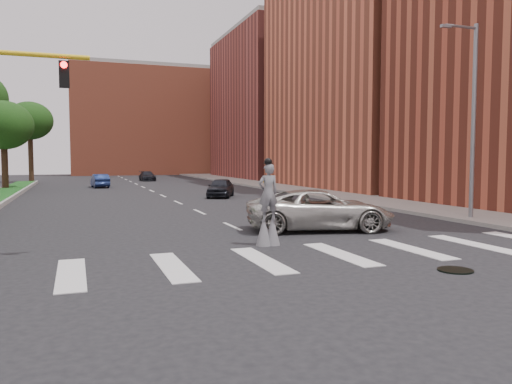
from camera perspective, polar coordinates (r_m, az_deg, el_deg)
name	(u,v)px	position (r m, az deg, el deg)	size (l,w,h in m)	color
ground_plane	(317,264)	(14.10, 7.01, -8.16)	(160.00, 160.00, 0.00)	black
median_curb	(0,206)	(32.68, -27.20, -1.40)	(0.20, 60.00, 0.28)	gray
sidewalk_right	(315,192)	(41.84, 6.79, 0.03)	(5.00, 90.00, 0.18)	gray
manhole	(455,270)	(14.15, 21.83, -8.30)	(0.90, 0.90, 0.04)	black
building_mid	(381,64)	(51.65, 14.06, 13.96)	(16.00, 22.00, 24.00)	#C85C3E
building_far	(284,108)	(72.40, 3.22, 9.57)	(16.00, 22.00, 20.00)	brown
building_backdrop	(148,123)	(91.31, -12.25, 7.70)	(26.00, 14.00, 18.00)	#C85C3E
streetlight	(472,115)	(25.15, 23.46, 8.08)	(2.05, 0.20, 9.00)	slate
stilt_performer	(268,210)	(16.70, 1.39, -2.02)	(0.84, 0.53, 2.94)	black
suv_crossing	(320,210)	(20.44, 7.30, -2.03)	(2.74, 5.95, 1.65)	beige
car_near	(221,188)	(37.12, -4.06, 0.51)	(1.67, 4.16, 1.42)	black
car_mid	(100,181)	(51.19, -17.40, 1.23)	(1.39, 3.98, 1.31)	navy
car_far	(147,176)	(64.19, -12.32, 1.80)	(1.68, 4.13, 1.20)	black
tree_6	(3,126)	(49.75, -26.91, 6.79)	(5.08, 5.08, 7.96)	black
tree_7	(30,121)	(63.67, -24.44, 7.38)	(5.16, 5.16, 9.37)	black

